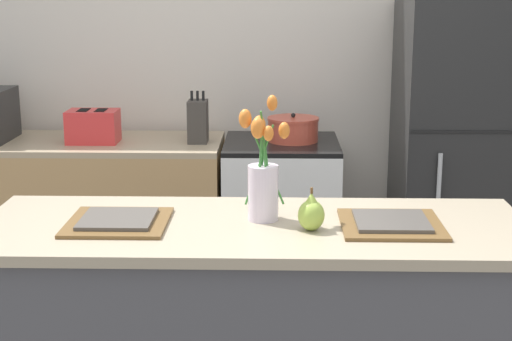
# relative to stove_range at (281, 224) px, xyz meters

# --- Properties ---
(back_wall) EXTENTS (5.20, 0.08, 2.70)m
(back_wall) POSITION_rel_stove_range_xyz_m (-0.10, 0.40, 0.90)
(back_wall) COLOR silver
(back_wall) RESTS_ON ground_plane
(back_counter) EXTENTS (1.68, 0.60, 0.91)m
(back_counter) POSITION_rel_stove_range_xyz_m (-1.16, 0.00, 0.00)
(back_counter) COLOR tan
(back_counter) RESTS_ON ground_plane
(stove_range) EXTENTS (0.60, 0.61, 0.91)m
(stove_range) POSITION_rel_stove_range_xyz_m (0.00, 0.00, 0.00)
(stove_range) COLOR silver
(stove_range) RESTS_ON ground_plane
(refrigerator) EXTENTS (0.68, 0.67, 1.66)m
(refrigerator) POSITION_rel_stove_range_xyz_m (0.95, 0.00, 0.37)
(refrigerator) COLOR black
(refrigerator) RESTS_ON ground_plane
(flower_vase) EXTENTS (0.16, 0.12, 0.41)m
(flower_vase) POSITION_rel_stove_range_xyz_m (-0.07, -1.55, 0.65)
(flower_vase) COLOR silver
(flower_vase) RESTS_ON kitchen_island
(pear_figurine) EXTENTS (0.09, 0.09, 0.14)m
(pear_figurine) POSITION_rel_stove_range_xyz_m (0.08, -1.66, 0.55)
(pear_figurine) COLOR #9EBC47
(pear_figurine) RESTS_ON kitchen_island
(plate_setting_left) EXTENTS (0.32, 0.32, 0.02)m
(plate_setting_left) POSITION_rel_stove_range_xyz_m (-0.54, -1.61, 0.51)
(plate_setting_left) COLOR brown
(plate_setting_left) RESTS_ON kitchen_island
(plate_setting_right) EXTENTS (0.32, 0.32, 0.02)m
(plate_setting_right) POSITION_rel_stove_range_xyz_m (0.34, -1.61, 0.51)
(plate_setting_right) COLOR brown
(plate_setting_right) RESTS_ON kitchen_island
(toaster) EXTENTS (0.28, 0.18, 0.17)m
(toaster) POSITION_rel_stove_range_xyz_m (-0.98, -0.05, 0.54)
(toaster) COLOR red
(toaster) RESTS_ON back_counter
(cooking_pot) EXTENTS (0.27, 0.27, 0.15)m
(cooking_pot) POSITION_rel_stove_range_xyz_m (0.06, 0.02, 0.52)
(cooking_pot) COLOR #CC4C38
(cooking_pot) RESTS_ON stove_range
(knife_block) EXTENTS (0.10, 0.14, 0.27)m
(knife_block) POSITION_rel_stove_range_xyz_m (-0.44, -0.02, 0.57)
(knife_block) COLOR #3D3833
(knife_block) RESTS_ON back_counter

